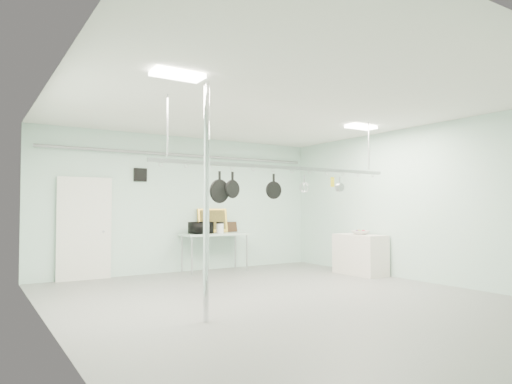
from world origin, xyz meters
TOP-DOWN VIEW (x-y plane):
  - floor at (0.00, 0.00)m, footprint 8.00×8.00m
  - ceiling at (0.00, 0.00)m, footprint 7.00×8.00m
  - back_wall at (0.00, 3.99)m, footprint 7.00×0.02m
  - right_wall at (3.49, 0.00)m, footprint 0.02×8.00m
  - door at (-2.30, 3.94)m, footprint 1.10×0.10m
  - wall_vent at (-1.10, 3.97)m, footprint 0.30×0.04m
  - conduit_pipe at (0.00, 3.90)m, footprint 6.60×0.07m
  - chrome_pole at (-1.70, -0.60)m, footprint 0.08×0.08m
  - prep_table at (0.60, 3.60)m, footprint 1.60×0.70m
  - side_cabinet at (3.15, 1.40)m, footprint 0.60×1.20m
  - pot_rack at (0.20, 0.30)m, footprint 4.80×0.06m
  - light_panel_left at (-2.20, -0.80)m, footprint 0.65×0.30m
  - light_panel_right at (2.40, 0.60)m, footprint 0.65×0.30m
  - microwave at (0.20, 3.54)m, footprint 0.56×0.44m
  - coffee_canister at (0.69, 3.51)m, footprint 0.22×0.22m
  - painting_large at (0.69, 3.90)m, footprint 0.78×0.13m
  - painting_small at (1.21, 3.90)m, footprint 0.30×0.09m
  - fruit_bowl at (3.14, 1.37)m, footprint 0.48×0.48m
  - skillet_left at (-1.03, 0.30)m, footprint 0.38×0.12m
  - skillet_mid at (-0.79, 0.30)m, footprint 0.30×0.12m
  - skillet_right at (0.01, 0.30)m, footprint 0.30×0.09m
  - whisk at (0.68, 0.30)m, footprint 0.20×0.20m
  - grater at (1.34, 0.30)m, footprint 0.08×0.03m
  - saucepan at (1.52, 0.30)m, footprint 0.17×0.14m
  - fruit_cluster at (3.14, 1.37)m, footprint 0.24×0.24m

SIDE VIEW (x-z plane):
  - floor at x=0.00m, z-range 0.00..0.00m
  - side_cabinet at x=3.15m, z-range 0.00..0.90m
  - prep_table at x=0.60m, z-range 0.38..1.28m
  - fruit_bowl at x=3.14m, z-range 0.90..0.99m
  - fruit_cluster at x=3.14m, z-range 0.94..1.03m
  - coffee_canister at x=0.69m, z-range 0.91..1.13m
  - painting_small at x=1.21m, z-range 0.90..1.16m
  - microwave at x=0.20m, z-range 0.91..1.18m
  - door at x=-2.30m, z-range -0.05..2.15m
  - painting_large at x=0.69m, z-range 0.90..1.49m
  - back_wall at x=0.00m, z-range 0.00..3.20m
  - right_wall at x=3.49m, z-range 0.00..3.20m
  - chrome_pole at x=-1.70m, z-range 0.00..3.20m
  - skillet_left at x=-1.03m, z-range 1.57..2.09m
  - skillet_right at x=0.01m, z-range 1.68..2.09m
  - skillet_mid at x=-0.79m, z-range 1.68..2.09m
  - saucepan at x=1.52m, z-range 1.79..2.09m
  - whisk at x=0.68m, z-range 1.80..2.09m
  - grater at x=1.34m, z-range 1.88..2.09m
  - pot_rack at x=0.20m, z-range 1.73..2.73m
  - wall_vent at x=-1.10m, z-range 2.10..2.40m
  - conduit_pipe at x=0.00m, z-range 2.71..2.79m
  - light_panel_left at x=-2.20m, z-range 3.14..3.19m
  - light_panel_right at x=2.40m, z-range 3.14..3.19m
  - ceiling at x=0.00m, z-range 3.18..3.20m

